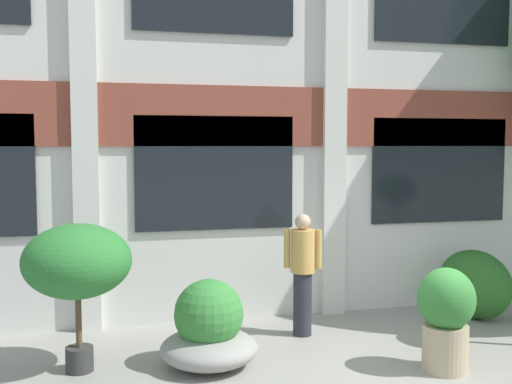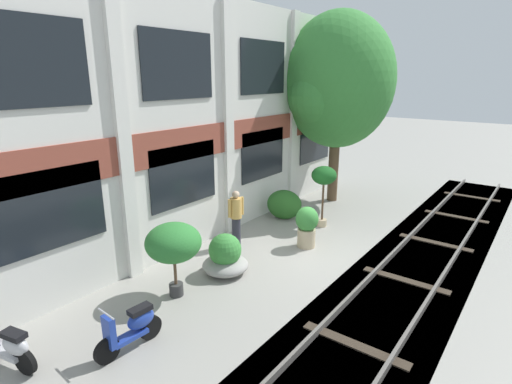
# 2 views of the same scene
# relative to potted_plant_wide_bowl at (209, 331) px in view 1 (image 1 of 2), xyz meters

# --- Properties ---
(ground_plane) EXTENTS (80.00, 80.00, 0.00)m
(ground_plane) POSITION_rel_potted_plant_wide_bowl_xyz_m (2.27, -0.99, -0.42)
(ground_plane) COLOR gray
(apartment_facade) EXTENTS (15.29, 0.64, 7.09)m
(apartment_facade) POSITION_rel_potted_plant_wide_bowl_xyz_m (2.27, 2.06, 3.12)
(apartment_facade) COLOR silver
(apartment_facade) RESTS_ON ground
(potted_plant_wide_bowl) EXTENTS (1.19, 1.19, 1.06)m
(potted_plant_wide_bowl) POSITION_rel_potted_plant_wide_bowl_xyz_m (0.00, 0.00, 0.00)
(potted_plant_wide_bowl) COLOR gray
(potted_plant_wide_bowl) RESTS_ON ground
(potted_plant_ribbed_drum) EXTENTS (0.67, 0.67, 1.24)m
(potted_plant_ribbed_drum) POSITION_rel_potted_plant_wide_bowl_xyz_m (2.68, -0.84, 0.25)
(potted_plant_ribbed_drum) COLOR tan
(potted_plant_ribbed_drum) RESTS_ON ground
(potted_plant_terracotta_small) EXTENTS (1.26, 1.26, 1.76)m
(potted_plant_terracotta_small) POSITION_rel_potted_plant_wide_bowl_xyz_m (-1.52, 0.18, 0.87)
(potted_plant_terracotta_small) COLOR #333333
(potted_plant_terracotta_small) RESTS_ON ground
(resident_by_doorway) EXTENTS (0.51, 0.34, 1.71)m
(resident_by_doorway) POSITION_rel_potted_plant_wide_bowl_xyz_m (1.47, 0.85, 0.50)
(resident_by_doorway) COLOR #282833
(resident_by_doorway) RESTS_ON ground
(topiary_hedge) EXTENTS (1.11, 1.40, 1.06)m
(topiary_hedge) POSITION_rel_potted_plant_wide_bowl_xyz_m (4.30, 0.99, 0.11)
(topiary_hedge) COLOR #286023
(topiary_hedge) RESTS_ON ground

